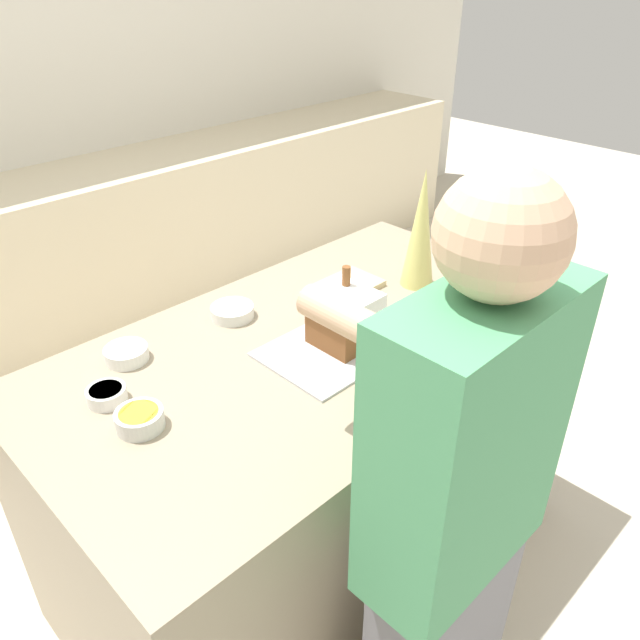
# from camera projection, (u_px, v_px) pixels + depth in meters

# --- Properties ---
(ground_plane) EXTENTS (12.00, 12.00, 0.00)m
(ground_plane) POSITION_uv_depth(u_px,v_px,m) (317.00, 550.00, 2.31)
(ground_plane) COLOR beige
(back_cabinet_block) EXTENTS (6.00, 0.60, 0.92)m
(back_cabinet_block) POSITION_uv_depth(u_px,v_px,m) (53.00, 268.00, 3.29)
(back_cabinet_block) COLOR beige
(back_cabinet_block) RESTS_ON ground_plane
(kitchen_island) EXTENTS (1.67, 0.92, 0.93)m
(kitchen_island) POSITION_uv_depth(u_px,v_px,m) (316.00, 457.00, 2.07)
(kitchen_island) COLOR gray
(kitchen_island) RESTS_ON ground_plane
(baking_tray) EXTENTS (0.46, 0.30, 0.01)m
(baking_tray) POSITION_uv_depth(u_px,v_px,m) (342.00, 344.00, 1.81)
(baking_tray) COLOR silver
(baking_tray) RESTS_ON kitchen_island
(gingerbread_house) EXTENTS (0.16, 0.18, 0.22)m
(gingerbread_house) POSITION_uv_depth(u_px,v_px,m) (343.00, 317.00, 1.76)
(gingerbread_house) COLOR brown
(gingerbread_house) RESTS_ON baking_tray
(decorative_tree) EXTENTS (0.11, 0.11, 0.40)m
(decorative_tree) POSITION_uv_depth(u_px,v_px,m) (421.00, 229.00, 2.03)
(decorative_tree) COLOR #DBD675
(decorative_tree) RESTS_ON kitchen_island
(candy_bowl_far_right) EXTENTS (0.10, 0.10, 0.04)m
(candy_bowl_far_right) POSITION_uv_depth(u_px,v_px,m) (107.00, 394.00, 1.58)
(candy_bowl_far_right) COLOR white
(candy_bowl_far_right) RESTS_ON kitchen_island
(candy_bowl_near_tray_left) EXTENTS (0.13, 0.13, 0.04)m
(candy_bowl_near_tray_left) POSITION_uv_depth(u_px,v_px,m) (232.00, 311.00, 1.93)
(candy_bowl_near_tray_left) COLOR white
(candy_bowl_near_tray_left) RESTS_ON kitchen_island
(candy_bowl_near_tray_right) EXTENTS (0.12, 0.12, 0.05)m
(candy_bowl_near_tray_right) POSITION_uv_depth(u_px,v_px,m) (140.00, 419.00, 1.49)
(candy_bowl_near_tray_right) COLOR silver
(candy_bowl_near_tray_right) RESTS_ON kitchen_island
(candy_bowl_far_left) EXTENTS (0.12, 0.12, 0.04)m
(candy_bowl_far_left) POSITION_uv_depth(u_px,v_px,m) (126.00, 353.00, 1.73)
(candy_bowl_far_left) COLOR white
(candy_bowl_far_left) RESTS_ON kitchen_island
(cookbook) EXTENTS (0.20, 0.16, 0.02)m
(cookbook) POSITION_uv_depth(u_px,v_px,m) (349.00, 285.00, 2.11)
(cookbook) COLOR #CCB78C
(cookbook) RESTS_ON kitchen_island
(mug) EXTENTS (0.08, 0.08, 0.09)m
(mug) POSITION_uv_depth(u_px,v_px,m) (512.00, 273.00, 2.10)
(mug) COLOR #B24238
(mug) RESTS_ON kitchen_island
(person) EXTENTS (0.43, 0.54, 1.66)m
(person) POSITION_uv_depth(u_px,v_px,m) (451.00, 537.00, 1.32)
(person) COLOR slate
(person) RESTS_ON ground_plane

